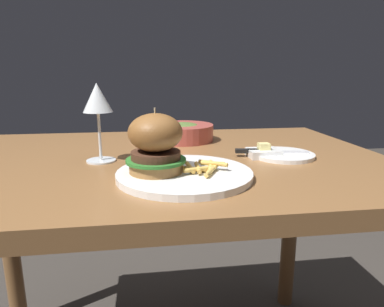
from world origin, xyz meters
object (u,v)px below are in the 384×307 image
table_knife (265,151)px  butter_dish (264,152)px  bread_plate (283,155)px  burger_sandwich (156,143)px  main_plate (185,174)px  soup_bowl (183,132)px  wine_glass (97,102)px

table_knife → butter_dish: 0.00m
bread_plate → table_knife: (-0.05, 0.01, 0.01)m
burger_sandwich → butter_dish: 0.33m
main_plate → butter_dish: size_ratio=3.54×
burger_sandwich → butter_dish: (0.28, 0.15, -0.06)m
table_knife → main_plate: bearing=-146.7°
main_plate → table_knife: bearing=33.3°
main_plate → burger_sandwich: bearing=177.5°
main_plate → butter_dish: 0.27m
burger_sandwich → table_knife: bearing=27.1°
soup_bowl → wine_glass: bearing=-134.7°
burger_sandwich → butter_dish: bearing=27.1°
burger_sandwich → soup_bowl: size_ratio=0.68×
butter_dish → wine_glass: bearing=178.3°
table_knife → soup_bowl: size_ratio=0.97×
burger_sandwich → wine_glass: bearing=129.6°
bread_plate → table_knife: table_knife is taller
main_plate → burger_sandwich: (-0.06, 0.00, 0.07)m
burger_sandwich → bread_plate: size_ratio=0.83×
butter_dish → table_knife: bearing=27.3°
main_plate → wine_glass: 0.28m
table_knife → butter_dish: size_ratio=2.36×
bread_plate → table_knife: size_ratio=0.84×
wine_glass → soup_bowl: size_ratio=0.98×
wine_glass → table_knife: (0.42, -0.01, -0.13)m
wine_glass → soup_bowl: bearing=45.3°
wine_glass → butter_dish: (0.41, -0.01, -0.13)m
butter_dish → burger_sandwich: bearing=-152.9°
bread_plate → table_knife: bearing=170.2°
bread_plate → table_knife: 0.05m
bread_plate → burger_sandwich: bearing=-157.5°
wine_glass → main_plate: bearing=-40.3°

